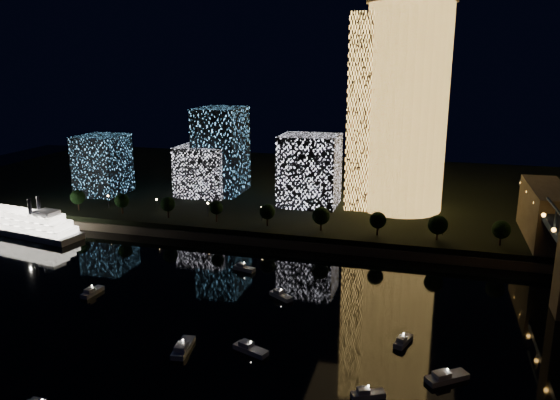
% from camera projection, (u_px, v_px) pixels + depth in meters
% --- Properties ---
extents(ground, '(520.00, 520.00, 0.00)m').
position_uv_depth(ground, '(283.00, 384.00, 111.80)').
color(ground, black).
rests_on(ground, ground).
extents(far_bank, '(420.00, 160.00, 5.00)m').
position_uv_depth(far_bank, '(371.00, 193.00, 260.32)').
color(far_bank, black).
rests_on(far_bank, ground).
extents(seawall, '(420.00, 6.00, 3.00)m').
position_uv_depth(seawall, '(346.00, 248.00, 187.86)').
color(seawall, '#6B5E4C').
rests_on(seawall, ground).
extents(tower_cylindrical, '(34.00, 34.00, 81.92)m').
position_uv_depth(tower_cylindrical, '(406.00, 107.00, 214.08)').
color(tower_cylindrical, '#FBB750').
rests_on(tower_cylindrical, far_bank).
extents(tower_rectangular, '(24.13, 24.13, 76.77)m').
position_uv_depth(tower_rectangular, '(381.00, 113.00, 219.69)').
color(tower_rectangular, '#FBB750').
rests_on(tower_rectangular, far_bank).
extents(midrise_blocks, '(115.52, 39.85, 38.59)m').
position_uv_depth(midrise_blocks, '(216.00, 162.00, 240.69)').
color(midrise_blocks, white).
rests_on(midrise_blocks, far_bank).
extents(riverboat, '(52.64, 19.03, 15.56)m').
position_uv_depth(riverboat, '(21.00, 223.00, 207.10)').
color(riverboat, silver).
rests_on(riverboat, ground).
extents(motorboats, '(103.73, 90.56, 2.78)m').
position_uv_depth(motorboats, '(218.00, 362.00, 118.34)').
color(motorboats, silver).
rests_on(motorboats, ground).
extents(esplanade_trees, '(166.05, 6.69, 8.85)m').
position_uv_depth(esplanade_trees, '(284.00, 213.00, 197.41)').
color(esplanade_trees, black).
rests_on(esplanade_trees, far_bank).
extents(street_lamps, '(132.70, 0.70, 5.65)m').
position_uv_depth(street_lamps, '(262.00, 210.00, 206.01)').
color(street_lamps, black).
rests_on(street_lamps, far_bank).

